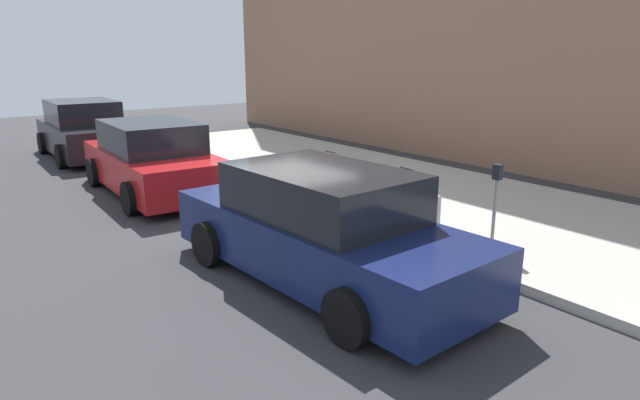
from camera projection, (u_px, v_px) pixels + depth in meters
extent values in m
plane|color=#333335|center=(278.00, 201.00, 11.30)|extent=(40.00, 40.00, 0.00)
cube|color=#ADA89E|center=(369.00, 181.00, 12.75)|extent=(18.00, 5.00, 0.14)
cube|color=#9EA0A8|center=(427.00, 214.00, 8.84)|extent=(0.37, 0.23, 0.63)
cube|color=black|center=(427.00, 214.00, 8.84)|extent=(0.37, 0.05, 0.64)
cylinder|color=gray|center=(436.00, 188.00, 8.60)|extent=(0.02, 0.02, 0.28)
cylinder|color=gray|center=(421.00, 184.00, 8.84)|extent=(0.02, 0.02, 0.28)
cylinder|color=black|center=(429.00, 177.00, 8.69)|extent=(0.31, 0.03, 0.02)
cylinder|color=black|center=(433.00, 233.00, 8.79)|extent=(0.04, 0.02, 0.04)
cylinder|color=black|center=(419.00, 229.00, 9.04)|extent=(0.04, 0.02, 0.04)
cube|color=black|center=(405.00, 207.00, 9.17)|extent=(0.42, 0.28, 0.66)
cube|color=black|center=(405.00, 207.00, 9.17)|extent=(0.41, 0.08, 0.67)
cylinder|color=gray|center=(414.00, 180.00, 8.91)|extent=(0.02, 0.02, 0.31)
cylinder|color=gray|center=(400.00, 176.00, 9.18)|extent=(0.02, 0.02, 0.31)
cylinder|color=black|center=(407.00, 169.00, 9.00)|extent=(0.34, 0.06, 0.02)
cylinder|color=black|center=(412.00, 227.00, 9.11)|extent=(0.05, 0.02, 0.04)
cylinder|color=black|center=(398.00, 222.00, 9.39)|extent=(0.05, 0.02, 0.04)
cube|color=#0F606B|center=(387.00, 202.00, 9.53)|extent=(0.38, 0.26, 0.62)
cube|color=black|center=(387.00, 202.00, 9.53)|extent=(0.38, 0.07, 0.64)
cylinder|color=gray|center=(393.00, 185.00, 9.32)|extent=(0.02, 0.02, 0.04)
cylinder|color=gray|center=(381.00, 181.00, 9.57)|extent=(0.02, 0.02, 0.04)
cylinder|color=black|center=(387.00, 182.00, 9.44)|extent=(0.31, 0.04, 0.02)
cylinder|color=black|center=(392.00, 220.00, 9.48)|extent=(0.05, 0.02, 0.04)
cylinder|color=black|center=(380.00, 216.00, 9.73)|extent=(0.05, 0.02, 0.04)
cube|color=red|center=(368.00, 194.00, 9.86)|extent=(0.41, 0.22, 0.72)
cube|color=black|center=(368.00, 194.00, 9.86)|extent=(0.42, 0.04, 0.74)
cylinder|color=gray|center=(375.00, 175.00, 9.63)|extent=(0.02, 0.02, 0.04)
cylinder|color=gray|center=(362.00, 172.00, 9.90)|extent=(0.02, 0.02, 0.04)
cylinder|color=black|center=(369.00, 172.00, 9.76)|extent=(0.35, 0.03, 0.02)
cylinder|color=black|center=(374.00, 214.00, 9.81)|extent=(0.04, 0.02, 0.04)
cylinder|color=black|center=(361.00, 210.00, 10.09)|extent=(0.04, 0.02, 0.04)
cube|color=#59601E|center=(350.00, 192.00, 10.29)|extent=(0.48, 0.22, 0.57)
cube|color=black|center=(350.00, 192.00, 10.29)|extent=(0.49, 0.05, 0.58)
cylinder|color=gray|center=(358.00, 178.00, 10.05)|extent=(0.02, 0.02, 0.04)
cylinder|color=gray|center=(343.00, 174.00, 10.37)|extent=(0.02, 0.02, 0.04)
cylinder|color=black|center=(350.00, 175.00, 10.21)|extent=(0.42, 0.03, 0.02)
cylinder|color=black|center=(358.00, 208.00, 10.20)|extent=(0.04, 0.02, 0.04)
cylinder|color=black|center=(343.00, 204.00, 10.52)|extent=(0.04, 0.02, 0.04)
cube|color=navy|center=(331.00, 185.00, 10.62)|extent=(0.38, 0.23, 0.67)
cube|color=black|center=(331.00, 185.00, 10.62)|extent=(0.38, 0.06, 0.68)
cylinder|color=gray|center=(336.00, 161.00, 10.38)|extent=(0.02, 0.02, 0.31)
cylinder|color=gray|center=(326.00, 159.00, 10.60)|extent=(0.02, 0.02, 0.31)
cylinder|color=black|center=(331.00, 152.00, 10.45)|extent=(0.31, 0.04, 0.02)
cylinder|color=black|center=(336.00, 203.00, 10.58)|extent=(0.04, 0.02, 0.04)
cylinder|color=black|center=(325.00, 199.00, 10.82)|extent=(0.04, 0.02, 0.04)
cylinder|color=red|center=(304.00, 177.00, 11.34)|extent=(0.20, 0.20, 0.65)
sphere|color=red|center=(304.00, 159.00, 11.24)|extent=(0.21, 0.21, 0.21)
cylinder|color=red|center=(299.00, 174.00, 11.45)|extent=(0.09, 0.10, 0.09)
cylinder|color=red|center=(308.00, 177.00, 11.22)|extent=(0.09, 0.10, 0.09)
cylinder|color=brown|center=(277.00, 171.00, 11.84)|extent=(0.15, 0.15, 0.70)
cylinder|color=slate|center=(494.00, 215.00, 8.04)|extent=(0.05, 0.05, 1.05)
cube|color=#1E2328|center=(498.00, 172.00, 7.87)|extent=(0.12, 0.09, 0.22)
cube|color=#141E4C|center=(322.00, 242.00, 7.25)|extent=(4.80, 1.94, 0.74)
cube|color=black|center=(322.00, 192.00, 7.08)|extent=(2.53, 1.70, 0.61)
cylinder|color=black|center=(209.00, 244.00, 7.86)|extent=(0.65, 0.25, 0.64)
cylinder|color=black|center=(305.00, 220.00, 8.94)|extent=(0.65, 0.25, 0.64)
cylinder|color=black|center=(349.00, 317.00, 5.69)|extent=(0.65, 0.25, 0.64)
cylinder|color=black|center=(453.00, 275.00, 6.76)|extent=(0.65, 0.25, 0.64)
cube|color=#AD1619|center=(153.00, 168.00, 11.82)|extent=(4.55, 1.99, 0.75)
cube|color=black|center=(151.00, 136.00, 11.64)|extent=(2.40, 1.75, 0.61)
cylinder|color=black|center=(94.00, 172.00, 12.49)|extent=(0.65, 0.25, 0.64)
cylinder|color=black|center=(172.00, 163.00, 13.48)|extent=(0.65, 0.25, 0.64)
cylinder|color=black|center=(131.00, 198.00, 10.28)|extent=(0.65, 0.25, 0.64)
cylinder|color=black|center=(220.00, 185.00, 11.27)|extent=(0.65, 0.25, 0.64)
cube|color=black|center=(85.00, 137.00, 15.85)|extent=(4.33, 1.95, 0.80)
cube|color=black|center=(82.00, 112.00, 15.67)|extent=(2.28, 1.74, 0.65)
cylinder|color=black|center=(43.00, 143.00, 16.46)|extent=(0.65, 0.24, 0.64)
cylinder|color=black|center=(106.00, 138.00, 17.47)|extent=(0.65, 0.24, 0.64)
cylinder|color=black|center=(61.00, 156.00, 14.37)|extent=(0.65, 0.24, 0.64)
cylinder|color=black|center=(132.00, 150.00, 15.39)|extent=(0.65, 0.24, 0.64)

